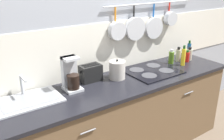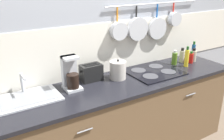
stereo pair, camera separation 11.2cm
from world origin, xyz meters
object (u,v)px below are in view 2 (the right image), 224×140
(toaster, at_px, (91,73))
(bottle_cooking_wine, at_px, (174,58))
(bottle_vinegar, at_px, (193,51))
(coffee_maker, at_px, (71,75))
(kettle, at_px, (118,70))
(bottle_dish_soap, at_px, (187,58))
(bottle_hot_sauce, at_px, (191,58))
(bottle_sesame_oil, at_px, (182,56))
(bottle_olive_oil, at_px, (193,56))

(toaster, xyz_separation_m, bottle_cooking_wine, (1.06, -0.09, -0.01))
(toaster, bearing_deg, bottle_vinegar, -2.54)
(coffee_maker, height_order, kettle, coffee_maker)
(bottle_dish_soap, height_order, bottle_hot_sauce, bottle_dish_soap)
(bottle_dish_soap, bearing_deg, bottle_sesame_oil, 63.25)
(coffee_maker, bearing_deg, bottle_hot_sauce, -3.36)
(coffee_maker, xyz_separation_m, bottle_vinegar, (1.65, 0.01, -0.03))
(bottle_vinegar, bearing_deg, bottle_hot_sauce, -146.31)
(toaster, height_order, bottle_olive_oil, toaster)
(bottle_sesame_oil, distance_m, bottle_vinegar, 0.22)
(toaster, height_order, bottle_hot_sauce, toaster)
(toaster, distance_m, bottle_sesame_oil, 1.19)
(kettle, bearing_deg, bottle_sesame_oil, 1.10)
(bottle_dish_soap, bearing_deg, coffee_maker, 174.01)
(coffee_maker, bearing_deg, toaster, 16.01)
(bottle_hot_sauce, height_order, bottle_olive_oil, bottle_olive_oil)
(coffee_maker, height_order, toaster, coffee_maker)
(kettle, height_order, bottle_dish_soap, bottle_dish_soap)
(coffee_maker, xyz_separation_m, bottle_dish_soap, (1.37, -0.14, -0.03))
(bottle_cooking_wine, xyz_separation_m, bottle_olive_oil, (0.28, -0.04, -0.00))
(coffee_maker, height_order, bottle_olive_oil, coffee_maker)
(bottle_hot_sauce, xyz_separation_m, bottle_olive_oil, (0.07, 0.03, 0.01))
(toaster, relative_size, bottle_vinegar, 1.01)
(bottle_dish_soap, xyz_separation_m, bottle_olive_oil, (0.21, 0.08, -0.03))
(bottle_cooking_wine, bearing_deg, bottle_sesame_oil, 4.62)
(bottle_sesame_oil, bearing_deg, bottle_vinegar, 4.92)
(coffee_maker, distance_m, bottle_vinegar, 1.65)
(kettle, bearing_deg, bottle_olive_oil, -1.71)
(coffee_maker, distance_m, bottle_dish_soap, 1.38)
(kettle, xyz_separation_m, bottle_cooking_wine, (0.80, 0.01, -0.02))
(toaster, distance_m, bottle_cooking_wine, 1.06)
(bottle_cooking_wine, bearing_deg, bottle_vinegar, 4.81)
(coffee_maker, relative_size, bottle_hot_sauce, 2.19)
(bottle_cooking_wine, xyz_separation_m, bottle_sesame_oil, (0.13, 0.01, 0.00))
(coffee_maker, height_order, bottle_dish_soap, coffee_maker)
(bottle_sesame_oil, xyz_separation_m, bottle_hot_sauce, (0.07, -0.08, -0.01))
(bottle_sesame_oil, bearing_deg, toaster, 176.11)
(bottle_hot_sauce, bearing_deg, bottle_vinegar, 33.69)
(bottle_cooking_wine, distance_m, bottle_olive_oil, 0.28)
(bottle_hot_sauce, relative_size, bottle_vinegar, 0.64)
(toaster, distance_m, bottle_dish_soap, 1.14)
(toaster, bearing_deg, bottle_sesame_oil, -3.89)
(kettle, bearing_deg, bottle_cooking_wine, 0.51)
(bottle_hot_sauce, distance_m, bottle_olive_oil, 0.08)
(kettle, bearing_deg, coffee_maker, 176.73)
(bottle_hot_sauce, relative_size, bottle_olive_oil, 0.88)
(coffee_maker, relative_size, kettle, 1.52)
(bottle_olive_oil, bearing_deg, bottle_vinegar, 44.50)
(toaster, height_order, kettle, kettle)
(bottle_sesame_oil, relative_size, bottle_vinegar, 0.79)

